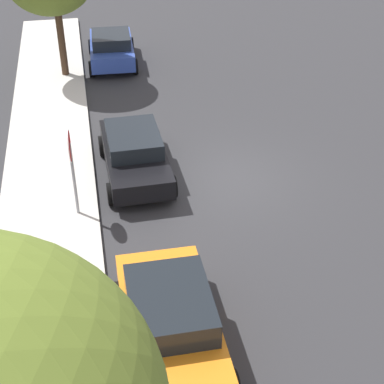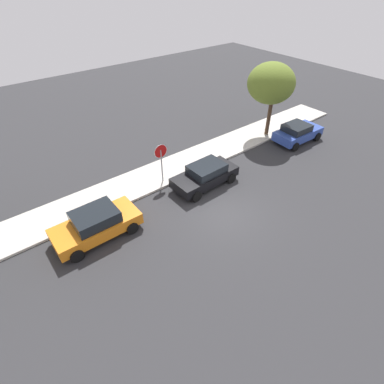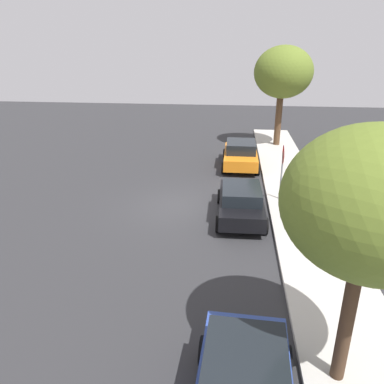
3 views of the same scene
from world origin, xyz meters
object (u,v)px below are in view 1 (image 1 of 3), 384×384
at_px(parked_car_black, 135,153).
at_px(parked_car_blue, 112,48).
at_px(stop_sign, 71,159).
at_px(parked_car_orange, 171,322).

distance_m(parked_car_black, parked_car_blue, 9.01).
height_order(stop_sign, parked_car_orange, stop_sign).
relative_size(stop_sign, parked_car_black, 0.64).
bearing_deg(parked_car_black, stop_sign, 136.98).
height_order(stop_sign, parked_car_black, stop_sign).
xyz_separation_m(stop_sign, parked_car_orange, (-5.04, -1.74, -1.08)).
height_order(stop_sign, parked_car_blue, stop_sign).
bearing_deg(parked_car_blue, parked_car_orange, 179.72).
bearing_deg(parked_car_orange, stop_sign, 19.07).
height_order(parked_car_black, parked_car_blue, parked_car_blue).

